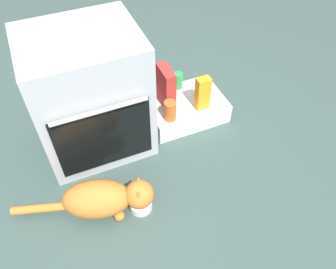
{
  "coord_description": "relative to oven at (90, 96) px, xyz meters",
  "views": [
    {
      "loc": [
        -0.16,
        -1.12,
        1.72
      ],
      "look_at": [
        0.36,
        0.11,
        0.25
      ],
      "focal_mm": 36.37,
      "sensor_mm": 36.0,
      "label": 1
    }
  ],
  "objects": [
    {
      "name": "ground",
      "position": [
        -0.01,
        -0.46,
        -0.39
      ],
      "size": [
        8.0,
        8.0,
        0.0
      ],
      "primitive_type": "plane",
      "color": "#384C47"
    },
    {
      "name": "food_bowl",
      "position": [
        0.08,
        -0.6,
        -0.36
      ],
      "size": [
        0.13,
        0.13,
        0.08
      ],
      "color": "white",
      "rests_on": "ground"
    },
    {
      "name": "cereal_box",
      "position": [
        0.5,
        0.02,
        -0.11
      ],
      "size": [
        0.07,
        0.18,
        0.28
      ],
      "primitive_type": "cube",
      "color": "#B72D28",
      "rests_on": "pantry_cabinet"
    },
    {
      "name": "soda_can",
      "position": [
        0.64,
        0.14,
        -0.19
      ],
      "size": [
        0.07,
        0.07,
        0.12
      ],
      "primitive_type": "cylinder",
      "color": "green",
      "rests_on": "pantry_cabinet"
    },
    {
      "name": "cat",
      "position": [
        -0.1,
        -0.54,
        -0.27
      ],
      "size": [
        0.76,
        0.33,
        0.24
      ],
      "rotation": [
        0.0,
        0.0,
        -0.32
      ],
      "color": "#C6752D",
      "rests_on": "ground"
    },
    {
      "name": "sauce_jar",
      "position": [
        0.46,
        -0.13,
        -0.18
      ],
      "size": [
        0.08,
        0.08,
        0.14
      ],
      "primitive_type": "cylinder",
      "color": "#D16023",
      "rests_on": "pantry_cabinet"
    },
    {
      "name": "juice_carton",
      "position": [
        0.7,
        -0.11,
        -0.13
      ],
      "size": [
        0.09,
        0.06,
        0.24
      ],
      "primitive_type": "cube",
      "color": "orange",
      "rests_on": "pantry_cabinet"
    },
    {
      "name": "oven",
      "position": [
        0.0,
        0.0,
        0.0
      ],
      "size": [
        0.64,
        0.59,
        0.79
      ],
      "color": "#B7BABF",
      "rests_on": "ground"
    },
    {
      "name": "pantry_cabinet",
      "position": [
        0.63,
        -0.01,
        -0.32
      ],
      "size": [
        0.53,
        0.38,
        0.14
      ],
      "primitive_type": "cube",
      "color": "white",
      "rests_on": "ground"
    }
  ]
}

